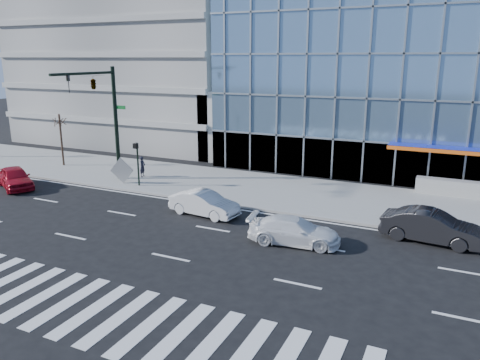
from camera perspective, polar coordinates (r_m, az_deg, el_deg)
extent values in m
plane|color=black|center=(24.79, -3.35, -5.98)|extent=(160.00, 160.00, 0.00)
cube|color=gray|center=(31.66, 3.55, -1.21)|extent=(120.00, 8.00, 0.15)
cube|color=gray|center=(55.84, -9.09, 15.83)|extent=(24.00, 24.00, 20.00)
cube|color=gray|center=(42.39, 1.06, 6.93)|extent=(6.00, 8.00, 6.00)
cylinder|color=black|center=(34.71, -14.86, 6.62)|extent=(0.28, 0.28, 8.00)
cylinder|color=black|center=(32.33, -18.52, 12.21)|extent=(0.18, 5.60, 0.18)
imported|color=black|center=(31.35, -20.20, 10.92)|extent=(0.18, 0.22, 1.10)
imported|color=black|center=(32.94, -17.47, 11.28)|extent=(0.48, 2.24, 0.90)
cube|color=#0C591E|center=(34.29, -14.41, 8.58)|extent=(0.90, 0.05, 0.25)
cylinder|color=black|center=(32.84, -12.33, 1.89)|extent=(0.12, 0.12, 3.00)
cube|color=black|center=(32.46, -12.61, 4.07)|extent=(0.30, 0.25, 0.35)
cylinder|color=#332319|center=(40.82, -20.94, 4.59)|extent=(0.16, 0.16, 4.20)
ellipsoid|color=#332319|center=(40.59, -21.16, 6.92)|extent=(1.10, 1.10, 0.90)
imported|color=white|center=(22.84, 6.61, -6.17)|extent=(4.65, 2.37, 1.29)
imported|color=silver|center=(26.74, -4.37, -2.87)|extent=(4.32, 1.93, 1.38)
imported|color=black|center=(24.67, 22.34, -5.28)|extent=(4.89, 2.12, 1.56)
imported|color=#A90D1C|center=(35.69, -25.74, 0.26)|extent=(4.62, 3.58, 1.47)
imported|color=black|center=(35.37, -11.81, 1.61)|extent=(0.44, 0.61, 1.53)
cube|color=gray|center=(33.84, -14.21, 1.14)|extent=(1.82, 0.33, 1.83)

